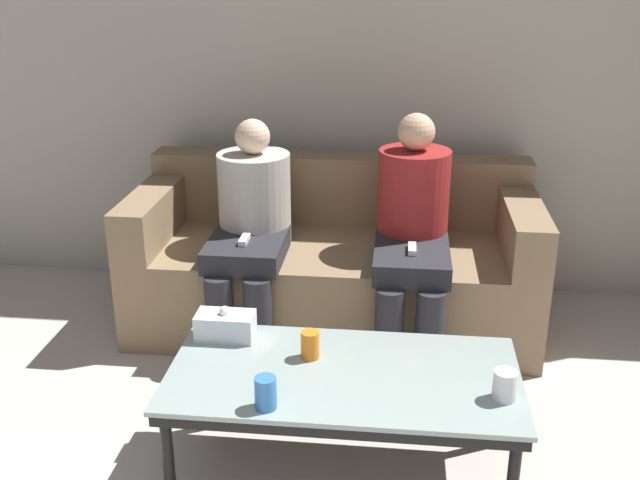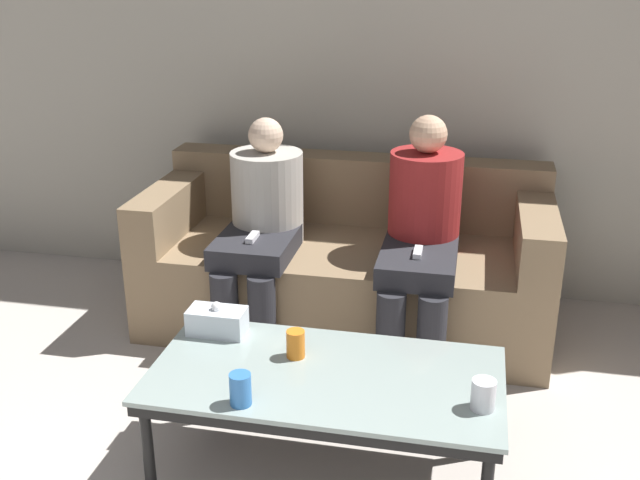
# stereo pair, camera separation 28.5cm
# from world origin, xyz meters

# --- Properties ---
(wall_back) EXTENTS (12.00, 0.06, 2.60)m
(wall_back) POSITION_xyz_m (0.00, 3.45, 1.30)
(wall_back) COLOR #B7B2A3
(wall_back) RESTS_ON ground_plane
(couch) EXTENTS (2.02, 0.89, 0.82)m
(couch) POSITION_xyz_m (0.00, 2.93, 0.31)
(couch) COLOR #897051
(couch) RESTS_ON ground_plane
(coffee_table) EXTENTS (1.23, 0.63, 0.46)m
(coffee_table) POSITION_xyz_m (0.15, 1.63, 0.42)
(coffee_table) COLOR #8C9E99
(coffee_table) RESTS_ON ground_plane
(cup_near_left) EXTENTS (0.07, 0.07, 0.11)m
(cup_near_left) POSITION_xyz_m (-0.08, 1.38, 0.51)
(cup_near_left) COLOR #3372BF
(cup_near_left) RESTS_ON coffee_table
(cup_near_right) EXTENTS (0.07, 0.07, 0.10)m
(cup_near_right) POSITION_xyz_m (0.02, 1.71, 0.51)
(cup_near_right) COLOR orange
(cup_near_right) RESTS_ON coffee_table
(cup_far_center) EXTENTS (0.08, 0.08, 0.10)m
(cup_far_center) POSITION_xyz_m (0.69, 1.52, 0.51)
(cup_far_center) COLOR silver
(cup_far_center) RESTS_ON coffee_table
(tissue_box) EXTENTS (0.22, 0.12, 0.13)m
(tissue_box) POSITION_xyz_m (-0.31, 1.83, 0.51)
(tissue_box) COLOR silver
(tissue_box) RESTS_ON coffee_table
(seated_person_left_end) EXTENTS (0.36, 0.70, 1.09)m
(seated_person_left_end) POSITION_xyz_m (-0.39, 2.72, 0.60)
(seated_person_left_end) COLOR #28282D
(seated_person_left_end) RESTS_ON ground_plane
(seated_person_mid_left) EXTENTS (0.35, 0.73, 1.13)m
(seated_person_mid_left) POSITION_xyz_m (0.39, 2.71, 0.61)
(seated_person_mid_left) COLOR #28282D
(seated_person_mid_left) RESTS_ON ground_plane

